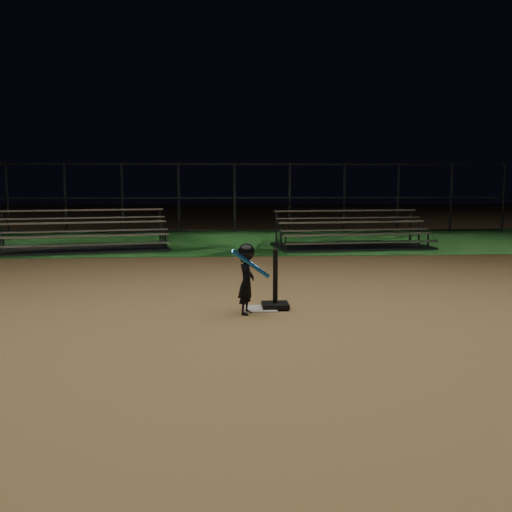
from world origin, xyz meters
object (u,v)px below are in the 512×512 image
(child_batter, at_px, (247,277))
(bleacher_left, at_px, (84,242))
(home_plate, at_px, (260,309))
(bleacher_right, at_px, (352,240))
(batting_tee, at_px, (275,296))

(child_batter, xyz_separation_m, bleacher_left, (-3.97, 7.93, -0.30))
(home_plate, relative_size, child_batter, 0.46)
(child_batter, xyz_separation_m, bleacher_right, (3.32, 8.08, -0.31))
(home_plate, height_order, bleacher_left, bleacher_left)
(bleacher_left, distance_m, bleacher_right, 7.29)
(batting_tee, bearing_deg, home_plate, -166.18)
(home_plate, distance_m, bleacher_left, 8.73)
(bleacher_right, bearing_deg, home_plate, -118.07)
(home_plate, height_order, batting_tee, batting_tee)
(home_plate, xyz_separation_m, batting_tee, (0.22, 0.05, 0.17))
(bleacher_left, xyz_separation_m, bleacher_right, (7.29, 0.15, -0.01))
(home_plate, distance_m, bleacher_right, 8.41)
(batting_tee, bearing_deg, child_batter, -142.97)
(batting_tee, height_order, child_batter, child_batter)
(batting_tee, distance_m, bleacher_left, 8.79)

